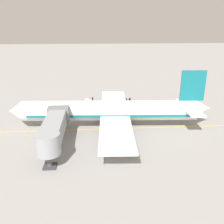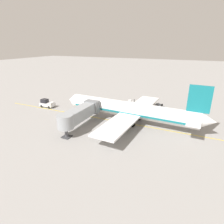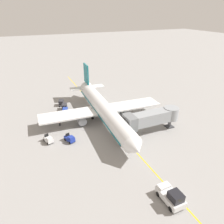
{
  "view_description": "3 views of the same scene",
  "coord_description": "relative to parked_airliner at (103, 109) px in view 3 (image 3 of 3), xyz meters",
  "views": [
    {
      "loc": [
        -40.61,
        3.51,
        18.37
      ],
      "look_at": [
        -0.39,
        0.67,
        3.46
      ],
      "focal_mm": 38.51,
      "sensor_mm": 36.0,
      "label": 1
    },
    {
      "loc": [
        -39.26,
        -12.96,
        18.25
      ],
      "look_at": [
        -1.88,
        4.27,
        3.04
      ],
      "focal_mm": 29.85,
      "sensor_mm": 36.0,
      "label": 2
    },
    {
      "loc": [
        17.89,
        43.97,
        24.89
      ],
      "look_at": [
        -0.95,
        1.87,
        2.41
      ],
      "focal_mm": 34.15,
      "sensor_mm": 36.0,
      "label": 3
    }
  ],
  "objects": [
    {
      "name": "ground_plane",
      "position": [
        -0.94,
        -0.79,
        -3.19
      ],
      "size": [
        400.0,
        400.0,
        0.0
      ],
      "primitive_type": "plane",
      "color": "gray"
    },
    {
      "name": "ground_crew_wing_walker",
      "position": [
        10.25,
        -1.74,
        -2.23
      ],
      "size": [
        0.73,
        0.31,
        1.69
      ],
      "color": "#232328",
      "rests_on": "ground"
    },
    {
      "name": "pushback_tractor",
      "position": [
        0.45,
        26.75,
        -2.09
      ],
      "size": [
        2.27,
        4.43,
        2.4
      ],
      "color": "silver",
      "rests_on": "ground"
    },
    {
      "name": "baggage_tug_spare",
      "position": [
        13.2,
        -4.68,
        -2.47
      ],
      "size": [
        2.24,
        2.77,
        1.62
      ],
      "color": "slate",
      "rests_on": "ground"
    },
    {
      "name": "gate_lead_in_line",
      "position": [
        -0.94,
        -0.79,
        -3.18
      ],
      "size": [
        0.24,
        80.0,
        0.01
      ],
      "primitive_type": "cube",
      "color": "gold",
      "rests_on": "ground"
    },
    {
      "name": "parked_airliner",
      "position": [
        0.0,
        0.0,
        0.0
      ],
      "size": [
        30.23,
        37.33,
        10.63
      ],
      "color": "white",
      "rests_on": "ground"
    },
    {
      "name": "jet_bridge",
      "position": [
        -7.89,
        9.17,
        0.27
      ],
      "size": [
        13.21,
        3.5,
        4.98
      ],
      "color": "#93999E",
      "rests_on": "ground"
    },
    {
      "name": "baggage_cart_second_in_train",
      "position": [
        7.25,
        -10.18,
        -2.24
      ],
      "size": [
        1.91,
        2.97,
        1.58
      ],
      "color": "#4C4C51",
      "rests_on": "ground"
    },
    {
      "name": "baggage_tug_lead",
      "position": [
        9.77,
        5.77,
        -2.47
      ],
      "size": [
        1.98,
        2.76,
        1.62
      ],
      "color": "#1E339E",
      "rests_on": "ground"
    },
    {
      "name": "baggage_cart_third_in_train",
      "position": [
        7.48,
        -13.29,
        -2.24
      ],
      "size": [
        1.91,
        2.97,
        1.58
      ],
      "color": "#4C4C51",
      "rests_on": "ground"
    },
    {
      "name": "baggage_tug_trailing",
      "position": [
        13.84,
        4.24,
        -2.47
      ],
      "size": [
        1.88,
        2.74,
        1.62
      ],
      "color": "silver",
      "rests_on": "ground"
    },
    {
      "name": "baggage_cart_front",
      "position": [
        7.72,
        -7.26,
        -2.24
      ],
      "size": [
        1.91,
        2.97,
        1.58
      ],
      "color": "#4C4C51",
      "rests_on": "ground"
    }
  ]
}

